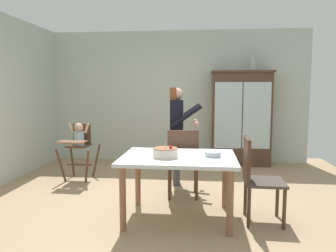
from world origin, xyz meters
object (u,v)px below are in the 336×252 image
object	(u,v)px
birthday_cake	(165,153)
dining_chair_far_side	(183,159)
china_cabinet	(241,118)
serving_bowl	(213,154)
high_chair_with_toddler	(79,141)
dining_chair_right_end	(255,174)
ceramic_vase	(253,65)
adult_person	(177,124)
dining_table	(179,164)

from	to	relation	value
birthday_cake	dining_chair_far_side	xyz separation A→B (m)	(0.15, 0.80, -0.24)
china_cabinet	serving_bowl	xyz separation A→B (m)	(-0.65, -2.86, -0.17)
high_chair_with_toddler	dining_chair_right_end	size ratio (longest dim) A/B	0.99
ceramic_vase	dining_chair_right_end	distance (m)	3.23
birthday_cake	adult_person	bearing A→B (deg)	89.07
high_chair_with_toddler	dining_chair_far_side	size ratio (longest dim) A/B	0.99
ceramic_vase	dining_chair_far_side	world-z (taller)	ceramic_vase
high_chair_with_toddler	dining_chair_right_end	xyz separation A→B (m)	(2.64, -1.49, -0.10)
high_chair_with_toddler	dining_chair_far_side	bearing A→B (deg)	-22.56
adult_person	dining_chair_far_side	distance (m)	0.80
adult_person	serving_bowl	xyz separation A→B (m)	(0.51, -1.38, -0.20)
birthday_cake	serving_bowl	distance (m)	0.54
dining_table	birthday_cake	xyz separation A→B (m)	(-0.14, -0.09, 0.15)
dining_chair_far_side	dining_chair_right_end	world-z (taller)	same
ceramic_vase	adult_person	world-z (taller)	ceramic_vase
dining_table	dining_chair_right_end	distance (m)	0.87
china_cabinet	adult_person	distance (m)	1.88
china_cabinet	dining_table	xyz separation A→B (m)	(-1.04, -2.87, -0.30)
high_chair_with_toddler	birthday_cake	xyz separation A→B (m)	(1.62, -1.58, 0.14)
china_cabinet	birthday_cake	xyz separation A→B (m)	(-1.18, -2.96, -0.14)
ceramic_vase	dining_chair_far_side	size ratio (longest dim) A/B	0.28
china_cabinet	dining_chair_right_end	world-z (taller)	china_cabinet
china_cabinet	ceramic_vase	size ratio (longest dim) A/B	6.90
dining_table	serving_bowl	world-z (taller)	serving_bowl
adult_person	birthday_cake	bearing A→B (deg)	175.53
adult_person	birthday_cake	world-z (taller)	adult_person
birthday_cake	serving_bowl	world-z (taller)	birthday_cake
dining_chair_far_side	china_cabinet	bearing A→B (deg)	-118.96
high_chair_with_toddler	china_cabinet	bearing A→B (deg)	27.25
high_chair_with_toddler	birthday_cake	size ratio (longest dim) A/B	3.39
serving_bowl	dining_chair_far_side	world-z (taller)	dining_chair_far_side
dining_chair_far_side	birthday_cake	bearing A→B (deg)	75.56
china_cabinet	dining_chair_far_side	bearing A→B (deg)	-115.45
serving_bowl	dining_table	bearing A→B (deg)	-179.48
ceramic_vase	china_cabinet	bearing A→B (deg)	-178.94
high_chair_with_toddler	adult_person	bearing A→B (deg)	-2.63
high_chair_with_toddler	birthday_cake	world-z (taller)	high_chair_with_toddler
china_cabinet	birthday_cake	size ratio (longest dim) A/B	6.66
china_cabinet	dining_chair_far_side	world-z (taller)	china_cabinet
high_chair_with_toddler	serving_bowl	distance (m)	2.62
china_cabinet	serving_bowl	world-z (taller)	china_cabinet
adult_person	high_chair_with_toddler	bearing A→B (deg)	82.77
ceramic_vase	high_chair_with_toddler	distance (m)	3.57
adult_person	serving_bowl	distance (m)	1.48
ceramic_vase	dining_chair_right_end	size ratio (longest dim) A/B	0.28
ceramic_vase	dining_chair_far_side	xyz separation A→B (m)	(-1.23, -2.16, -1.43)
adult_person	birthday_cake	size ratio (longest dim) A/B	5.47
birthday_cake	ceramic_vase	bearing A→B (deg)	64.97
china_cabinet	ceramic_vase	bearing A→B (deg)	1.06
china_cabinet	dining_table	size ratio (longest dim) A/B	1.42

